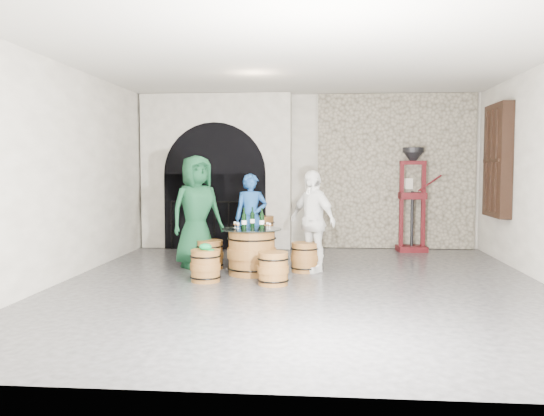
# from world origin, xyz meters

# --- Properties ---
(ground) EXTENTS (8.00, 8.00, 0.00)m
(ground) POSITION_xyz_m (0.00, 0.00, 0.00)
(ground) COLOR #29292B
(ground) RESTS_ON ground
(wall_back) EXTENTS (8.00, 0.00, 8.00)m
(wall_back) POSITION_xyz_m (0.00, 4.00, 1.60)
(wall_back) COLOR silver
(wall_back) RESTS_ON ground
(wall_front) EXTENTS (8.00, 0.00, 8.00)m
(wall_front) POSITION_xyz_m (0.00, -4.00, 1.60)
(wall_front) COLOR silver
(wall_front) RESTS_ON ground
(wall_left) EXTENTS (0.00, 8.00, 8.00)m
(wall_left) POSITION_xyz_m (-3.50, 0.00, 1.60)
(wall_left) COLOR silver
(wall_left) RESTS_ON ground
(ceiling) EXTENTS (8.00, 8.00, 0.00)m
(ceiling) POSITION_xyz_m (0.00, 0.00, 3.20)
(ceiling) COLOR beige
(ceiling) RESTS_ON wall_back
(stone_facing_panel) EXTENTS (3.20, 0.12, 3.18)m
(stone_facing_panel) POSITION_xyz_m (1.80, 3.94, 1.60)
(stone_facing_panel) COLOR gray
(stone_facing_panel) RESTS_ON ground
(arched_opening) EXTENTS (3.10, 0.60, 3.19)m
(arched_opening) POSITION_xyz_m (-1.90, 3.74, 1.58)
(arched_opening) COLOR silver
(arched_opening) RESTS_ON ground
(shuttered_window) EXTENTS (0.23, 1.10, 2.00)m
(shuttered_window) POSITION_xyz_m (3.38, 2.40, 1.80)
(shuttered_window) COLOR black
(shuttered_window) RESTS_ON wall_right
(barrel_table) EXTENTS (0.94, 0.94, 0.73)m
(barrel_table) POSITION_xyz_m (-0.80, 0.76, 0.36)
(barrel_table) COLOR brown
(barrel_table) RESTS_ON ground
(barrel_stool_left) EXTENTS (0.46, 0.46, 0.47)m
(barrel_stool_left) POSITION_xyz_m (-1.55, 1.20, 0.23)
(barrel_stool_left) COLOR brown
(barrel_stool_left) RESTS_ON ground
(barrel_stool_far) EXTENTS (0.46, 0.46, 0.47)m
(barrel_stool_far) POSITION_xyz_m (-0.91, 1.63, 0.23)
(barrel_stool_far) COLOR brown
(barrel_stool_far) RESTS_ON ground
(barrel_stool_right) EXTENTS (0.46, 0.46, 0.47)m
(barrel_stool_right) POSITION_xyz_m (0.02, 1.07, 0.23)
(barrel_stool_right) COLOR brown
(barrel_stool_right) RESTS_ON ground
(barrel_stool_near_right) EXTENTS (0.46, 0.46, 0.47)m
(barrel_stool_near_right) POSITION_xyz_m (-0.39, -0.01, 0.23)
(barrel_stool_near_right) COLOR brown
(barrel_stool_near_right) RESTS_ON ground
(barrel_stool_near_left) EXTENTS (0.46, 0.46, 0.47)m
(barrel_stool_near_left) POSITION_xyz_m (-1.41, 0.13, 0.23)
(barrel_stool_near_left) COLOR brown
(barrel_stool_near_left) RESTS_ON ground
(green_cap) EXTENTS (0.23, 0.19, 0.10)m
(green_cap) POSITION_xyz_m (-1.40, 0.13, 0.51)
(green_cap) COLOR #0C863E
(green_cap) RESTS_ON barrel_stool_near_left
(person_green) EXTENTS (1.09, 1.05, 1.88)m
(person_green) POSITION_xyz_m (-1.80, 1.35, 0.94)
(person_green) COLOR #113D23
(person_green) RESTS_ON ground
(person_blue) EXTENTS (0.61, 0.44, 1.57)m
(person_blue) POSITION_xyz_m (-0.95, 1.92, 0.79)
(person_blue) COLOR navy
(person_blue) RESTS_ON ground
(person_white) EXTENTS (0.96, 0.96, 1.64)m
(person_white) POSITION_xyz_m (0.14, 1.11, 0.82)
(person_white) COLOR white
(person_white) RESTS_ON ground
(wine_bottle_left) EXTENTS (0.08, 0.08, 0.32)m
(wine_bottle_left) POSITION_xyz_m (-0.91, 0.73, 0.86)
(wine_bottle_left) COLOR black
(wine_bottle_left) RESTS_ON barrel_table
(wine_bottle_center) EXTENTS (0.08, 0.08, 0.32)m
(wine_bottle_center) POSITION_xyz_m (-0.64, 0.76, 0.86)
(wine_bottle_center) COLOR black
(wine_bottle_center) RESTS_ON barrel_table
(wine_bottle_right) EXTENTS (0.08, 0.08, 0.32)m
(wine_bottle_right) POSITION_xyz_m (-0.81, 0.96, 0.86)
(wine_bottle_right) COLOR black
(wine_bottle_right) RESTS_ON barrel_table
(tasting_glass_a) EXTENTS (0.05, 0.05, 0.10)m
(tasting_glass_a) POSITION_xyz_m (-1.01, 0.72, 0.77)
(tasting_glass_a) COLOR #A55720
(tasting_glass_a) RESTS_ON barrel_table
(tasting_glass_b) EXTENTS (0.05, 0.05, 0.10)m
(tasting_glass_b) POSITION_xyz_m (-0.55, 0.80, 0.77)
(tasting_glass_b) COLOR #A55720
(tasting_glass_b) RESTS_ON barrel_table
(tasting_glass_c) EXTENTS (0.05, 0.05, 0.10)m
(tasting_glass_c) POSITION_xyz_m (-0.92, 0.94, 0.77)
(tasting_glass_c) COLOR #A55720
(tasting_glass_c) RESTS_ON barrel_table
(tasting_glass_d) EXTENTS (0.05, 0.05, 0.10)m
(tasting_glass_d) POSITION_xyz_m (-0.69, 1.07, 0.77)
(tasting_glass_d) COLOR #A55720
(tasting_glass_d) RESTS_ON barrel_table
(tasting_glass_e) EXTENTS (0.05, 0.05, 0.10)m
(tasting_glass_e) POSITION_xyz_m (-0.51, 0.69, 0.77)
(tasting_glass_e) COLOR #A55720
(tasting_glass_e) RESTS_ON barrel_table
(tasting_glass_f) EXTENTS (0.05, 0.05, 0.10)m
(tasting_glass_f) POSITION_xyz_m (-1.08, 0.87, 0.77)
(tasting_glass_f) COLOR #A55720
(tasting_glass_f) RESTS_ON barrel_table
(side_barrel) EXTENTS (0.53, 0.53, 0.71)m
(side_barrel) POSITION_xyz_m (-0.92, 3.33, 0.35)
(side_barrel) COLOR brown
(side_barrel) RESTS_ON ground
(corking_press) EXTENTS (0.87, 0.51, 2.08)m
(corking_press) POSITION_xyz_m (2.09, 3.54, 1.21)
(corking_press) COLOR #4B0C12
(corking_press) RESTS_ON ground
(control_box) EXTENTS (0.18, 0.10, 0.22)m
(control_box) POSITION_xyz_m (2.05, 3.86, 1.35)
(control_box) COLOR silver
(control_box) RESTS_ON wall_back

